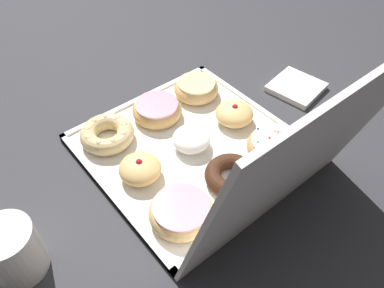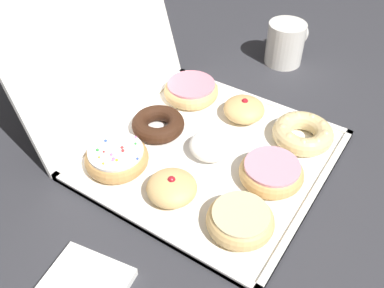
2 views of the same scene
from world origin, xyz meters
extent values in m
plane|color=#333338|center=(0.00, 0.00, 0.00)|extent=(3.00, 3.00, 0.00)
cube|color=white|center=(0.00, 0.00, 0.01)|extent=(0.42, 0.42, 0.01)
cube|color=white|center=(0.00, -0.20, 0.01)|extent=(0.42, 0.01, 0.01)
cube|color=white|center=(0.00, 0.20, 0.01)|extent=(0.42, 0.01, 0.01)
cube|color=white|center=(-0.20, 0.00, 0.01)|extent=(0.01, 0.42, 0.01)
cube|color=white|center=(0.20, 0.00, 0.01)|extent=(0.01, 0.42, 0.01)
cube|color=white|center=(0.00, 0.26, 0.19)|extent=(0.42, 0.11, 0.38)
torus|color=#E5B770|center=(-0.12, -0.13, 0.03)|extent=(0.11, 0.11, 0.04)
cylinder|color=beige|center=(-0.12, -0.13, 0.05)|extent=(0.09, 0.09, 0.01)
torus|color=tan|center=(0.00, -0.13, 0.03)|extent=(0.12, 0.12, 0.04)
cylinder|color=pink|center=(0.00, -0.13, 0.05)|extent=(0.10, 0.10, 0.01)
torus|color=#EACC8C|center=(0.13, -0.13, 0.03)|extent=(0.12, 0.12, 0.04)
sphere|color=#EACC8C|center=(0.17, -0.13, 0.04)|extent=(0.02, 0.02, 0.02)
sphere|color=#EACC8C|center=(0.16, -0.10, 0.04)|extent=(0.02, 0.02, 0.02)
sphere|color=#EACC8C|center=(0.14, -0.09, 0.04)|extent=(0.02, 0.02, 0.02)
sphere|color=#EACC8C|center=(0.11, -0.10, 0.04)|extent=(0.02, 0.02, 0.02)
sphere|color=#EACC8C|center=(0.09, -0.12, 0.04)|extent=(0.02, 0.02, 0.02)
sphere|color=#EACC8C|center=(0.09, -0.14, 0.04)|extent=(0.02, 0.02, 0.02)
sphere|color=#EACC8C|center=(0.11, -0.17, 0.04)|extent=(0.02, 0.02, 0.02)
sphere|color=#EACC8C|center=(0.14, -0.17, 0.04)|extent=(0.02, 0.02, 0.02)
sphere|color=#EACC8C|center=(0.16, -0.16, 0.04)|extent=(0.02, 0.02, 0.02)
ellipsoid|color=#E5B770|center=(-0.13, 0.00, 0.03)|extent=(0.09, 0.09, 0.04)
sphere|color=#B21923|center=(-0.13, 0.00, 0.05)|extent=(0.01, 0.01, 0.01)
ellipsoid|color=white|center=(0.00, 0.00, 0.03)|extent=(0.08, 0.08, 0.04)
ellipsoid|color=#E5B770|center=(0.13, 0.00, 0.03)|extent=(0.09, 0.09, 0.04)
sphere|color=#B21923|center=(0.13, 0.00, 0.05)|extent=(0.01, 0.01, 0.01)
torus|color=tan|center=(-0.12, 0.13, 0.03)|extent=(0.12, 0.12, 0.04)
cylinder|color=white|center=(-0.12, 0.13, 0.05)|extent=(0.10, 0.10, 0.01)
sphere|color=red|center=(-0.11, 0.12, 0.05)|extent=(0.01, 0.01, 0.01)
sphere|color=red|center=(-0.14, 0.14, 0.05)|extent=(0.00, 0.00, 0.00)
sphere|color=red|center=(-0.12, 0.12, 0.05)|extent=(0.01, 0.01, 0.01)
sphere|color=pink|center=(-0.14, 0.13, 0.05)|extent=(0.01, 0.01, 0.01)
sphere|color=orange|center=(-0.15, 0.14, 0.05)|extent=(0.00, 0.00, 0.00)
sphere|color=yellow|center=(-0.14, 0.11, 0.05)|extent=(0.01, 0.01, 0.01)
sphere|color=blue|center=(-0.12, 0.08, 0.05)|extent=(0.00, 0.00, 0.00)
sphere|color=blue|center=(-0.11, 0.16, 0.05)|extent=(0.01, 0.01, 0.01)
sphere|color=pink|center=(-0.14, 0.12, 0.05)|extent=(0.00, 0.00, 0.00)
sphere|color=green|center=(-0.09, 0.11, 0.05)|extent=(0.00, 0.00, 0.00)
sphere|color=pink|center=(-0.15, 0.11, 0.05)|extent=(0.00, 0.00, 0.00)
sphere|color=yellow|center=(-0.16, 0.12, 0.05)|extent=(0.00, 0.00, 0.00)
sphere|color=green|center=(-0.14, 0.15, 0.05)|extent=(0.01, 0.01, 0.01)
sphere|color=pink|center=(-0.08, 0.12, 0.05)|extent=(0.00, 0.00, 0.00)
torus|color=#381E11|center=(0.00, 0.12, 0.03)|extent=(0.11, 0.11, 0.03)
torus|color=#E5B770|center=(0.13, 0.13, 0.03)|extent=(0.12, 0.12, 0.04)
cylinder|color=pink|center=(0.13, 0.13, 0.05)|extent=(0.10, 0.10, 0.01)
cylinder|color=white|center=(0.40, 0.03, 0.05)|extent=(0.09, 0.09, 0.10)
cylinder|color=black|center=(0.40, 0.03, 0.10)|extent=(0.08, 0.08, 0.01)
torus|color=white|center=(0.46, 0.03, 0.06)|extent=(0.01, 0.07, 0.07)
camera|label=1|loc=(0.36, 0.44, 0.61)|focal=35.33mm
camera|label=2|loc=(-0.52, -0.30, 0.58)|focal=40.01mm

